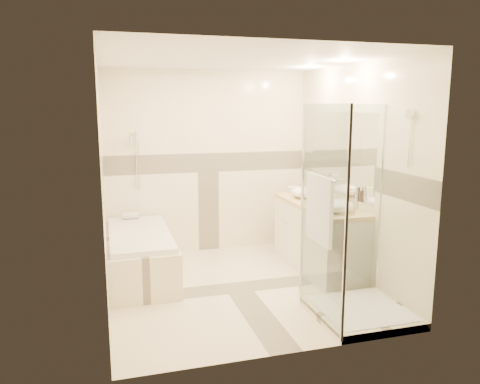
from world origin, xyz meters
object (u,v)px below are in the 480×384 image
object	(u,v)px
vessel_sink_near	(306,192)
amenity_bottle_a	(321,197)
shower_enclosure	(348,266)
amenity_bottle_b	(317,196)
vanity	(318,237)
bathtub	(140,252)
vessel_sink_far	(338,206)

from	to	relation	value
vessel_sink_near	amenity_bottle_a	size ratio (longest dim) A/B	2.05
vessel_sink_near	shower_enclosure	bearing A→B (deg)	-99.49
amenity_bottle_a	amenity_bottle_b	size ratio (longest dim) A/B	1.07
vanity	amenity_bottle_b	distance (m)	0.51
shower_enclosure	amenity_bottle_b	world-z (taller)	shower_enclosure
shower_enclosure	amenity_bottle_a	world-z (taller)	shower_enclosure
bathtub	shower_enclosure	world-z (taller)	shower_enclosure
amenity_bottle_a	shower_enclosure	bearing A→B (deg)	-102.90
vanity	amenity_bottle_a	world-z (taller)	amenity_bottle_a
vessel_sink_far	vessel_sink_near	bearing A→B (deg)	90.00
shower_enclosure	amenity_bottle_b	bearing A→B (deg)	77.99
shower_enclosure	vessel_sink_far	distance (m)	0.91
vanity	vessel_sink_near	bearing A→B (deg)	93.17
shower_enclosure	amenity_bottle_a	size ratio (longest dim) A/B	11.11
shower_enclosure	amenity_bottle_a	xyz separation A→B (m)	(0.27, 1.19, 0.44)
vessel_sink_far	shower_enclosure	bearing A→B (deg)	-109.71
vanity	vessel_sink_far	distance (m)	0.71
bathtub	vessel_sink_near	world-z (taller)	vessel_sink_near
vanity	vessel_sink_near	xyz separation A→B (m)	(-0.02, 0.36, 0.50)
vanity	vessel_sink_far	size ratio (longest dim) A/B	4.46
vessel_sink_far	vanity	bearing A→B (deg)	87.75
shower_enclosure	vanity	bearing A→B (deg)	77.03
amenity_bottle_a	amenity_bottle_b	xyz separation A→B (m)	(0.00, 0.09, -0.01)
amenity_bottle_b	vessel_sink_far	bearing A→B (deg)	-90.00
vanity	vessel_sink_near	size ratio (longest dim) A/B	4.29
vessel_sink_far	amenity_bottle_a	bearing A→B (deg)	90.00
vanity	vessel_sink_far	bearing A→B (deg)	-92.25
vessel_sink_far	amenity_bottle_a	world-z (taller)	amenity_bottle_a
bathtub	vanity	bearing A→B (deg)	-9.25
vanity	amenity_bottle_b	world-z (taller)	amenity_bottle_b
vessel_sink_near	amenity_bottle_a	xyz separation A→B (m)	(0.00, -0.44, 0.02)
bathtub	vessel_sink_near	bearing A→B (deg)	0.28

